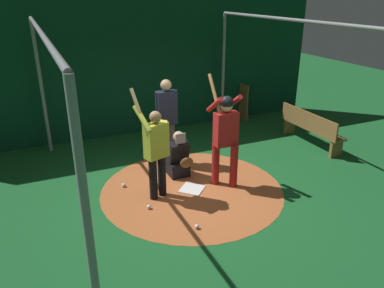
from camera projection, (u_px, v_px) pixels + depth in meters
The scene contains 14 objects.
ground_plane at pixel (192, 189), 7.22m from camera, with size 26.46×26.46×0.00m, color #195B28.
dirt_circle at pixel (192, 189), 7.22m from camera, with size 3.50×3.50×0.01m, color #B76033.
home_plate at pixel (192, 189), 7.22m from camera, with size 0.42×0.42×0.01m, color white.
batter at pixel (225, 132), 6.99m from camera, with size 0.68×0.49×2.14m.
catcher at pixel (179, 159), 7.62m from camera, with size 0.58×0.40×0.98m.
umpire at pixel (167, 117), 7.98m from camera, with size 0.23×0.49×1.87m.
visitor at pixel (156, 149), 6.61m from camera, with size 0.54×0.59×2.04m.
back_wall at pixel (135, 63), 9.56m from camera, with size 0.23×10.46×3.66m.
cage_frame at pixel (192, 77), 6.39m from camera, with size 6.32×4.72×3.07m.
bat_rack at pixel (243, 103), 11.05m from camera, with size 0.58×0.18×1.05m.
bench at pixel (310, 127), 9.18m from camera, with size 1.94×0.36×0.85m.
baseball_0 at pixel (197, 226), 6.01m from camera, with size 0.07×0.07×0.07m, color white.
baseball_1 at pixel (149, 207), 6.56m from camera, with size 0.07×0.07×0.07m, color white.
baseball_2 at pixel (124, 185), 7.29m from camera, with size 0.07×0.07×0.07m, color white.
Camera 1 is at (5.80, -2.59, 3.56)m, focal length 34.95 mm.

